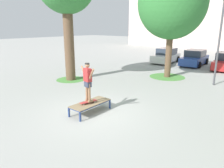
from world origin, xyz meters
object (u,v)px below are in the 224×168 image
Objects in this scene: skateboard at (88,102)px; car_blue at (195,58)px; skater at (88,80)px; light_post at (221,24)px; tree_mid_back at (172,3)px; skate_box at (90,104)px; car_white at (166,56)px.

car_blue reaches higher than skateboard.
skater is at bearing 77.76° from skateboard.
light_post reaches higher than skater.
tree_mid_back is 7.78m from car_blue.
skater is at bearing -89.76° from skate_box.
tree_mid_back is at bearing 93.01° from skater.
skate_box is at bearing 90.05° from skateboard.
skateboard is at bearing -87.57° from car_blue.
skateboard is 15.01m from car_blue.
tree_mid_back reaches higher than car_blue.
skate_box is 0.33× the size of light_post.
skate_box is 2.31× the size of skateboard.
skater is at bearing -108.94° from light_post.
skater is 15.12m from car_white.
car_white is at bearing 103.40° from skateboard.
tree_mid_back is at bearing 93.04° from skate_box.
tree_mid_back is 3.67m from light_post.
tree_mid_back reaches higher than skate_box.
skater reaches higher than car_blue.
skater reaches higher than skateboard.
light_post reaches higher than skate_box.
skater is 0.40× the size of car_blue.
car_blue reaches higher than skate_box.
car_white is 1.01× the size of car_blue.
tree_mid_back is at bearing -88.36° from car_blue.
tree_mid_back is 1.82× the size of car_blue.
light_post is at bearing 71.07° from skateboard.
car_white is (-3.04, 5.99, -4.57)m from tree_mid_back.
car_white is at bearing 116.93° from tree_mid_back.
light_post is at bearing -3.40° from tree_mid_back.
skateboard is at bearing -89.95° from skate_box.
car_white is (-3.50, 14.69, -0.84)m from skater.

